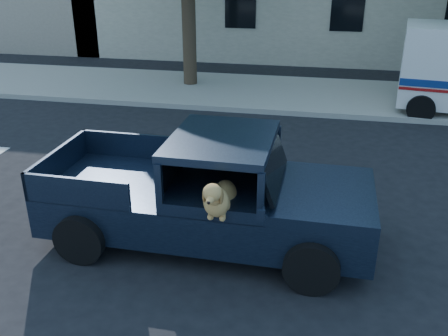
{
  "coord_description": "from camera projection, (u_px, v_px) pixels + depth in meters",
  "views": [
    {
      "loc": [
        0.29,
        -6.14,
        4.34
      ],
      "look_at": [
        -0.97,
        0.15,
        1.47
      ],
      "focal_mm": 40.0,
      "sensor_mm": 36.0,
      "label": 1
    }
  ],
  "objects": [
    {
      "name": "lane_stripes",
      "position": [
        401.0,
        182.0,
        10.01
      ],
      "size": [
        21.6,
        0.14,
        0.01
      ],
      "primitive_type": null,
      "color": "silver",
      "rests_on": "ground"
    },
    {
      "name": "far_sidewalk",
      "position": [
        312.0,
        95.0,
        15.53
      ],
      "size": [
        60.0,
        4.0,
        0.15
      ],
      "primitive_type": "cube",
      "color": "gray",
      "rests_on": "ground"
    },
    {
      "name": "pickup_truck",
      "position": [
        202.0,
        206.0,
        7.8
      ],
      "size": [
        5.04,
        2.59,
        1.79
      ],
      "rotation": [
        0.0,
        0.0,
        -0.02
      ],
      "color": "black",
      "rests_on": "ground"
    },
    {
      "name": "ground",
      "position": [
        287.0,
        268.0,
        7.32
      ],
      "size": [
        120.0,
        120.0,
        0.0
      ],
      "primitive_type": "plane",
      "color": "black",
      "rests_on": "ground"
    }
  ]
}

